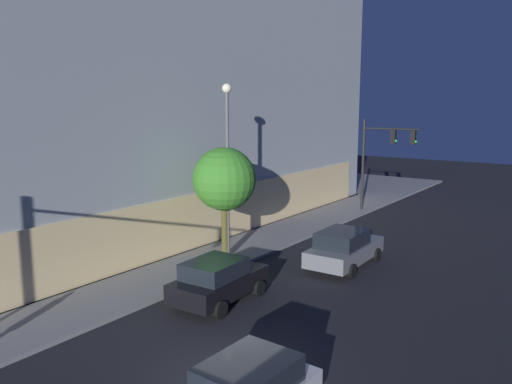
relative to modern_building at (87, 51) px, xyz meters
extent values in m
plane|color=black|center=(-11.64, -20.95, -10.87)|extent=(120.00, 120.00, 0.00)
cube|color=#4C4C51|center=(0.00, 0.03, -10.80)|extent=(33.61, 24.27, 0.15)
cube|color=#FCDB99|center=(0.00, -11.70, -9.33)|extent=(29.89, 0.60, 2.79)
cube|color=#9BA5A9|center=(0.00, 0.03, -1.40)|extent=(33.21, 23.87, 18.64)
cylinder|color=black|center=(10.99, -14.86, -7.61)|extent=(0.18, 0.18, 6.23)
cylinder|color=black|center=(11.01, -16.73, -5.07)|extent=(0.17, 3.74, 0.12)
cube|color=black|center=(11.02, -16.91, -5.57)|extent=(0.32, 0.32, 0.90)
sphere|color=green|center=(11.02, -17.09, -5.85)|extent=(0.18, 0.18, 0.18)
cube|color=black|center=(11.03, -18.22, -5.57)|extent=(0.32, 0.32, 0.90)
sphere|color=green|center=(11.04, -18.40, -5.85)|extent=(0.18, 0.18, 0.18)
cylinder|color=#535353|center=(-3.28, -14.37, -6.82)|extent=(0.16, 0.16, 7.81)
sphere|color=#F9EFC6|center=(-3.28, -14.37, -2.76)|extent=(0.44, 0.44, 0.44)
cylinder|color=#4B461E|center=(-3.37, -14.23, -9.42)|extent=(0.33, 0.33, 2.61)
sphere|color=#388126|center=(-3.37, -14.23, -6.92)|extent=(2.99, 2.99, 2.99)
cube|color=black|center=(-13.13, -22.82, -9.54)|extent=(2.27, 1.75, 0.63)
cylinder|color=black|center=(-12.14, -21.91, -10.54)|extent=(0.67, 0.26, 0.66)
cube|color=black|center=(-7.53, -17.33, -10.18)|extent=(4.14, 2.11, 0.74)
cube|color=black|center=(-7.83, -17.34, -9.50)|extent=(2.31, 1.83, 0.63)
cube|color=#F9F4CC|center=(-5.58, -16.66, -10.18)|extent=(0.13, 0.21, 0.12)
cube|color=#F9F4CC|center=(-5.53, -17.81, -10.18)|extent=(0.13, 0.21, 0.12)
cylinder|color=black|center=(-6.32, -16.31, -10.55)|extent=(0.65, 0.27, 0.64)
cylinder|color=black|center=(-6.23, -18.23, -10.55)|extent=(0.65, 0.27, 0.64)
cylinder|color=black|center=(-8.83, -16.43, -10.55)|extent=(0.65, 0.27, 0.64)
cylinder|color=black|center=(-8.74, -18.35, -10.55)|extent=(0.65, 0.27, 0.64)
cube|color=slate|center=(-0.76, -19.26, -10.20)|extent=(4.76, 2.10, 0.72)
cube|color=black|center=(-1.11, -19.27, -9.49)|extent=(2.47, 1.84, 0.69)
cube|color=#F9F4CC|center=(1.53, -18.61, -10.20)|extent=(0.13, 0.20, 0.12)
cube|color=#F9F4CC|center=(1.56, -19.79, -10.20)|extent=(0.13, 0.20, 0.12)
cylinder|color=black|center=(0.67, -18.24, -10.56)|extent=(0.64, 0.26, 0.63)
cylinder|color=black|center=(0.73, -20.21, -10.56)|extent=(0.64, 0.26, 0.63)
cylinder|color=black|center=(-2.24, -18.32, -10.56)|extent=(0.64, 0.26, 0.63)
cylinder|color=black|center=(-2.19, -20.29, -10.56)|extent=(0.64, 0.26, 0.63)
camera|label=1|loc=(-21.78, -29.21, -3.48)|focal=35.92mm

